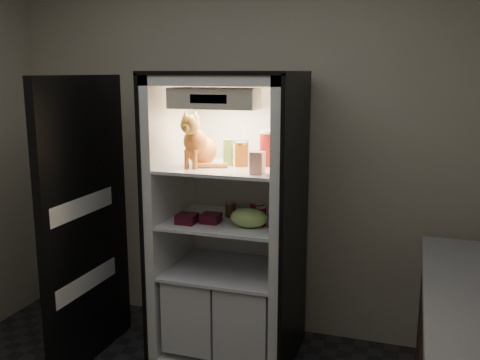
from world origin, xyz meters
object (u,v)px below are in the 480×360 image
(refrigerator, at_px, (230,239))
(parmesan_shaker, at_px, (228,152))
(soda_can_a, at_px, (255,211))
(berry_box_right, at_px, (211,218))
(cream_carton, at_px, (257,163))
(tabby_cat, at_px, (199,145))
(soda_can_b, at_px, (259,213))
(pepper_jar, at_px, (270,148))
(grape_bag, at_px, (249,218))
(mayo_tub, at_px, (241,151))
(salsa_jar, at_px, (242,154))
(berry_box_left, at_px, (187,219))
(soda_can_c, at_px, (261,216))
(condiment_jar, at_px, (230,209))

(refrigerator, xyz_separation_m, parmesan_shaker, (0.00, -0.04, 0.58))
(refrigerator, distance_m, soda_can_a, 0.27)
(berry_box_right, bearing_deg, cream_carton, -16.87)
(tabby_cat, relative_size, soda_can_b, 2.71)
(pepper_jar, bearing_deg, berry_box_right, -149.24)
(grape_bag, bearing_deg, soda_can_b, 68.75)
(refrigerator, height_order, soda_can_a, refrigerator)
(pepper_jar, height_order, soda_can_b, pepper_jar)
(cream_carton, bearing_deg, soda_can_a, 108.93)
(mayo_tub, distance_m, salsa_jar, 0.17)
(refrigerator, bearing_deg, cream_carton, -45.03)
(parmesan_shaker, height_order, pepper_jar, pepper_jar)
(salsa_jar, xyz_separation_m, berry_box_left, (-0.30, -0.18, -0.40))
(soda_can_c, relative_size, grape_bag, 0.51)
(pepper_jar, xyz_separation_m, grape_bag, (-0.07, -0.21, -0.40))
(soda_can_c, distance_m, condiment_jar, 0.29)
(refrigerator, xyz_separation_m, soda_can_c, (0.25, -0.12, 0.21))
(cream_carton, distance_m, soda_can_c, 0.38)
(parmesan_shaker, distance_m, pepper_jar, 0.26)
(soda_can_a, bearing_deg, tabby_cat, -161.45)
(salsa_jar, relative_size, soda_can_a, 1.31)
(tabby_cat, relative_size, soda_can_c, 2.98)
(mayo_tub, height_order, soda_can_a, mayo_tub)
(soda_can_a, xyz_separation_m, grape_bag, (0.01, -0.16, 0.00))
(refrigerator, relative_size, grape_bag, 8.07)
(soda_can_a, bearing_deg, parmesan_shaker, -168.84)
(soda_can_a, bearing_deg, berry_box_right, -149.10)
(tabby_cat, bearing_deg, berry_box_left, -110.33)
(soda_can_a, relative_size, grape_bag, 0.49)
(mayo_tub, relative_size, cream_carton, 1.06)
(tabby_cat, distance_m, parmesan_shaker, 0.19)
(cream_carton, distance_m, berry_box_right, 0.52)
(cream_carton, bearing_deg, mayo_tub, 120.24)
(pepper_jar, bearing_deg, condiment_jar, -176.21)
(salsa_jar, bearing_deg, tabby_cat, -162.17)
(cream_carton, xyz_separation_m, berry_box_right, (-0.33, 0.10, -0.39))
(soda_can_b, bearing_deg, condiment_jar, 155.17)
(refrigerator, distance_m, soda_can_c, 0.35)
(cream_carton, height_order, berry_box_left, cream_carton)
(salsa_jar, relative_size, berry_box_left, 1.26)
(parmesan_shaker, relative_size, pepper_jar, 0.75)
(berry_box_left, bearing_deg, tabby_cat, 63.58)
(refrigerator, height_order, berry_box_left, refrigerator)
(tabby_cat, distance_m, grape_bag, 0.55)
(mayo_tub, distance_m, soda_can_c, 0.48)
(soda_can_b, xyz_separation_m, grape_bag, (-0.04, -0.09, -0.01))
(pepper_jar, bearing_deg, salsa_jar, -154.30)
(salsa_jar, xyz_separation_m, grape_bag, (0.09, -0.13, -0.37))
(soda_can_a, relative_size, soda_can_b, 0.87)
(pepper_jar, relative_size, cream_carton, 1.71)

